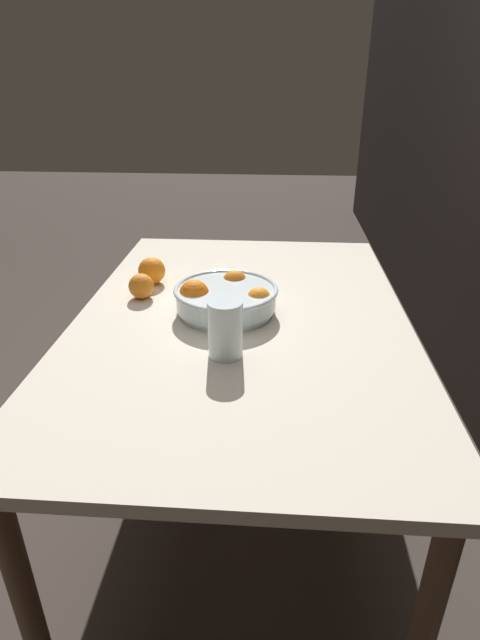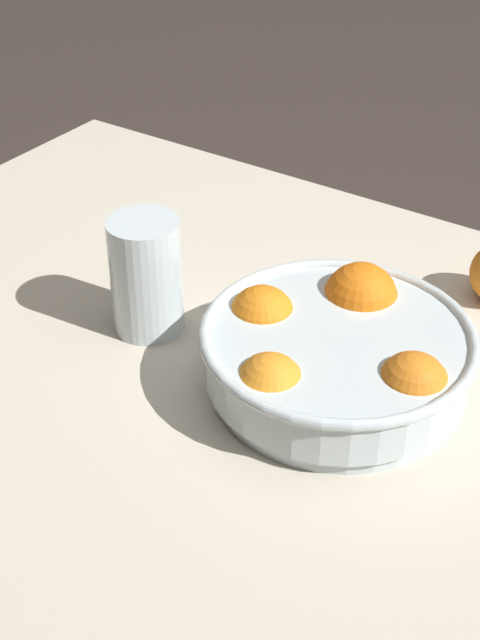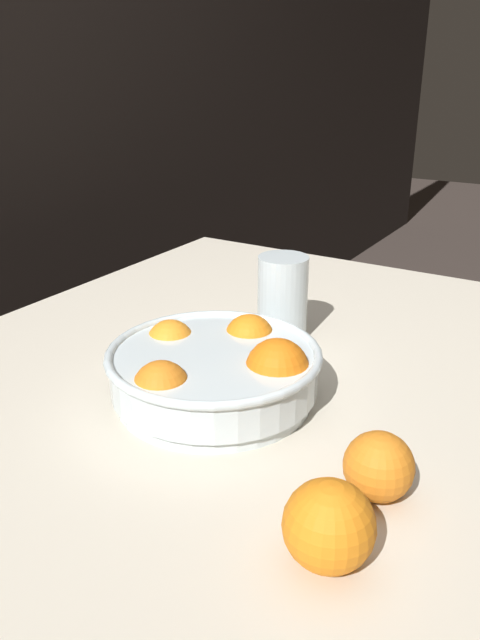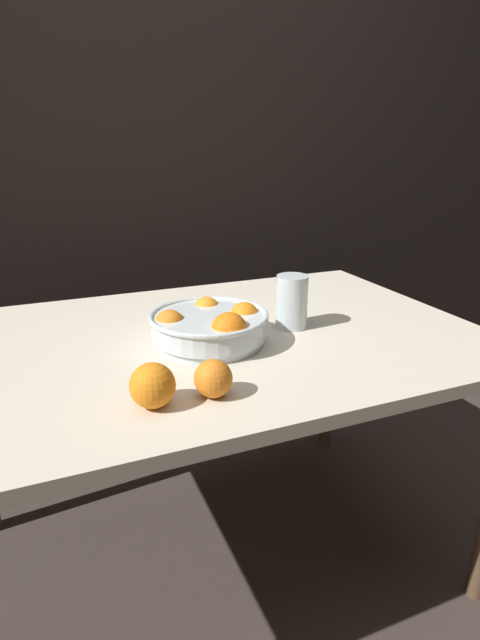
# 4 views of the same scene
# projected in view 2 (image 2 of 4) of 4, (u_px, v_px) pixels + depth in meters

# --- Properties ---
(dining_table) EXTENTS (1.34, 0.89, 0.70)m
(dining_table) POSITION_uv_depth(u_px,v_px,m) (295.00, 454.00, 0.95)
(dining_table) COLOR beige
(dining_table) RESTS_ON ground_plane
(fruit_bowl) EXTENTS (0.28, 0.28, 0.10)m
(fruit_bowl) POSITION_uv_depth(u_px,v_px,m) (335.00, 353.00, 0.91)
(fruit_bowl) COLOR silver
(fruit_bowl) RESTS_ON dining_table
(juice_glass) EXTENTS (0.08, 0.08, 0.14)m
(juice_glass) POSITION_uv_depth(u_px,v_px,m) (147.00, 281.00, 0.99)
(juice_glass) COLOR #F4A314
(juice_glass) RESTS_ON dining_table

